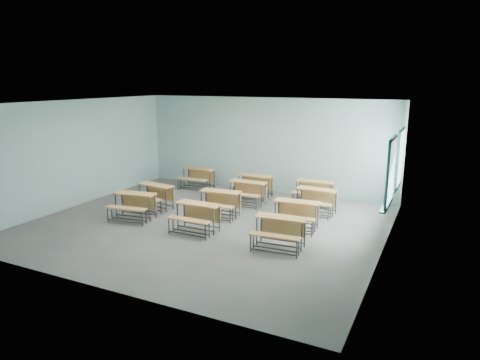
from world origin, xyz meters
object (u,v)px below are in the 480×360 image
object	(u,v)px
desk_unit_r0c0	(133,202)
desk_unit_r3c1	(254,183)
desk_unit_r0c2	(279,228)
desk_unit_r1c0	(154,193)
desk_unit_r1c1	(219,200)
desk_unit_r3c2	(313,189)
desk_unit_r2c2	(316,197)
desk_unit_r2c1	(246,189)
desk_unit_r1c2	(296,211)
desk_unit_r3c0	(197,175)
desk_unit_r0c1	(196,213)

from	to	relation	value
desk_unit_r0c0	desk_unit_r3c1	distance (m)	4.10
desk_unit_r0c0	desk_unit_r0c2	size ratio (longest dim) A/B	1.04
desk_unit_r1c0	desk_unit_r1c1	distance (m)	2.12
desk_unit_r0c0	desk_unit_r3c2	bearing A→B (deg)	33.41
desk_unit_r3c1	desk_unit_r1c0	bearing A→B (deg)	-130.58
desk_unit_r0c2	desk_unit_r3c1	xyz separation A→B (m)	(-2.30, 3.76, 0.00)
desk_unit_r0c0	desk_unit_r1c0	world-z (taller)	same
desk_unit_r1c0	desk_unit_r3c1	xyz separation A→B (m)	(2.18, 2.48, 0.00)
desk_unit_r1c0	desk_unit_r2c2	size ratio (longest dim) A/B	1.05
desk_unit_r3c2	desk_unit_r1c0	bearing A→B (deg)	-149.70
desk_unit_r0c2	desk_unit_r1c1	bearing A→B (deg)	144.52
desk_unit_r3c2	desk_unit_r0c2	bearing A→B (deg)	-86.15
desk_unit_r2c2	desk_unit_r3c1	bearing A→B (deg)	162.13
desk_unit_r2c1	desk_unit_r1c0	bearing A→B (deg)	-146.25
desk_unit_r1c0	desk_unit_r1c2	distance (m)	4.39
desk_unit_r1c1	desk_unit_r3c1	xyz separation A→B (m)	(0.06, 2.30, 0.00)
desk_unit_r2c1	desk_unit_r2c2	bearing A→B (deg)	0.59
desk_unit_r2c1	desk_unit_r3c0	size ratio (longest dim) A/B	1.00
desk_unit_r1c0	desk_unit_r3c2	xyz separation A→B (m)	(4.16, 2.52, 0.00)
desk_unit_r1c2	desk_unit_r3c1	bearing A→B (deg)	129.05
desk_unit_r0c2	desk_unit_r1c0	world-z (taller)	same
desk_unit_r3c0	desk_unit_r1c2	bearing A→B (deg)	-29.59
desk_unit_r1c2	desk_unit_r3c1	world-z (taller)	same
desk_unit_r0c2	desk_unit_r2c2	distance (m)	2.89
desk_unit_r2c1	desk_unit_r3c2	distance (m)	2.07
desk_unit_r2c2	desk_unit_r1c0	bearing A→B (deg)	-157.47
desk_unit_r0c2	desk_unit_r0c0	bearing A→B (deg)	173.31
desk_unit_r2c1	desk_unit_r3c0	world-z (taller)	same
desk_unit_r2c1	desk_unit_r3c1	bearing A→B (deg)	98.66
desk_unit_r0c0	desk_unit_r0c2	bearing A→B (deg)	-10.95
desk_unit_r1c0	desk_unit_r1c2	size ratio (longest dim) A/B	1.03
desk_unit_r0c1	desk_unit_r1c0	xyz separation A→B (m)	(-2.19, 1.16, 0.00)
desk_unit_r1c2	desk_unit_r3c2	size ratio (longest dim) A/B	1.03
desk_unit_r3c1	desk_unit_r1c2	bearing A→B (deg)	-46.21
desk_unit_r3c2	desk_unit_r2c2	bearing A→B (deg)	-71.07
desk_unit_r2c2	desk_unit_r1c2	bearing A→B (deg)	-90.87
desk_unit_r0c1	desk_unit_r2c1	world-z (taller)	same
desk_unit_r0c1	desk_unit_r3c2	size ratio (longest dim) A/B	0.99
desk_unit_r1c1	desk_unit_r3c1	world-z (taller)	same
desk_unit_r0c1	desk_unit_r0c0	bearing A→B (deg)	177.21
desk_unit_r0c2	desk_unit_r1c2	xyz separation A→B (m)	(-0.08, 1.40, 0.00)
desk_unit_r0c2	desk_unit_r3c0	bearing A→B (deg)	135.63
desk_unit_r1c2	desk_unit_r3c0	xyz separation A→B (m)	(-4.48, 2.52, 0.00)
desk_unit_r1c1	desk_unit_r3c2	bearing A→B (deg)	44.88
desk_unit_r1c2	desk_unit_r3c2	bearing A→B (deg)	91.46
desk_unit_r0c1	desk_unit_r1c2	distance (m)	2.54
desk_unit_r0c2	desk_unit_r2c1	world-z (taller)	same
desk_unit_r1c2	desk_unit_r3c0	world-z (taller)	same
desk_unit_r2c1	desk_unit_r3c2	world-z (taller)	same
desk_unit_r2c1	desk_unit_r3c1	world-z (taller)	same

